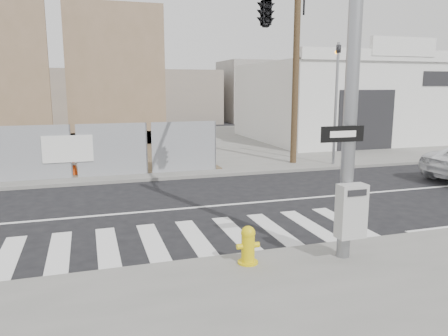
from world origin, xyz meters
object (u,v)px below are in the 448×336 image
object	(u,v)px
signal_pole	(289,32)
fire_hydrant	(248,245)
auto_shop	(347,101)
traffic_cone_d	(74,166)

from	to	relation	value
signal_pole	fire_hydrant	size ratio (longest dim) A/B	9.34
auto_shop	fire_hydrant	world-z (taller)	auto_shop
signal_pole	auto_shop	bearing A→B (deg)	52.54
fire_hydrant	traffic_cone_d	distance (m)	10.54
auto_shop	traffic_cone_d	distance (m)	18.57
auto_shop	traffic_cone_d	world-z (taller)	auto_shop
auto_shop	fire_hydrant	size ratio (longest dim) A/B	16.01
signal_pole	fire_hydrant	bearing A→B (deg)	-127.85
signal_pole	fire_hydrant	world-z (taller)	signal_pole
auto_shop	traffic_cone_d	size ratio (longest dim) A/B	16.75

